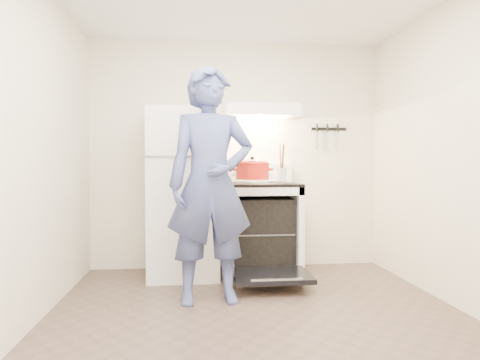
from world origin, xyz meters
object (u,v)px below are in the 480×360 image
stove_body (262,230)px  person (211,185)px  refrigerator (184,193)px  dutch_oven (252,172)px  tea_kettle (239,170)px

stove_body → person: bearing=-122.5°
stove_body → refrigerator: bearing=-178.2°
dutch_oven → stove_body: bearing=73.2°
tea_kettle → person: person is taller
stove_body → tea_kettle: size_ratio=3.26×
refrigerator → stove_body: bearing=1.8°
tea_kettle → refrigerator: bearing=-169.7°
tea_kettle → person: (-0.34, -0.98, -0.11)m
refrigerator → tea_kettle: bearing=10.3°
refrigerator → person: bearing=-74.6°
dutch_oven → tea_kettle: bearing=93.8°
refrigerator → person: person is taller
tea_kettle → stove_body: bearing=-19.6°
refrigerator → stove_body: (0.81, 0.02, -0.39)m
person → tea_kettle: bearing=64.5°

